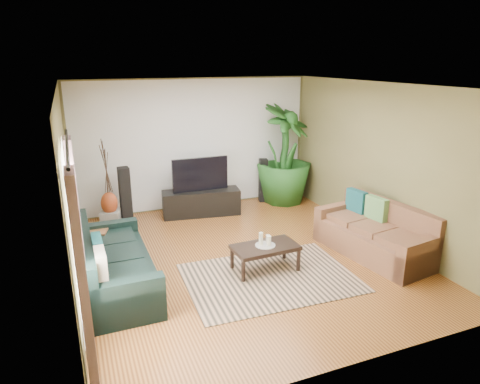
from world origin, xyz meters
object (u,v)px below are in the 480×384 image
coffee_table (265,258)px  television (200,174)px  sofa_right (374,230)px  speaker_right (263,180)px  potted_plant (284,154)px  pedestal (111,219)px  tv_stand (201,203)px  speaker_left (125,196)px  side_table (93,244)px  vase (109,203)px  sofa_left (115,259)px

coffee_table → television: bearing=91.4°
sofa_right → speaker_right: 3.20m
potted_plant → pedestal: 3.86m
speaker_right → tv_stand: bearing=-154.6°
tv_stand → potted_plant: potted_plant is taller
sofa_right → speaker_left: bearing=-138.2°
speaker_left → television: bearing=-6.5°
sofa_right → pedestal: size_ratio=5.81×
sofa_right → coffee_table: 1.88m
speaker_left → pedestal: bearing=-161.8°
television → speaker_left: television is taller
speaker_left → coffee_table: bearing=-62.5°
sofa_right → speaker_left: (-3.53, 2.91, 0.13)m
coffee_table → potted_plant: potted_plant is taller
tv_stand → speaker_right: 1.59m
television → side_table: bearing=-147.6°
television → speaker_left: bearing=177.4°
sofa_right → vase: sofa_right is taller
speaker_left → speaker_right: (3.01, 0.24, -0.07)m
sofa_right → television: 3.53m
vase → sofa_left: bearing=-93.6°
coffee_table → speaker_right: speaker_right is taller
sofa_right → coffee_table: size_ratio=2.00×
potted_plant → pedestal: bearing=-177.1°
coffee_table → pedestal: (-1.99, 2.62, -0.03)m
coffee_table → television: size_ratio=0.85×
sofa_right → speaker_right: speaker_right is taller
speaker_right → vase: size_ratio=2.26×
pedestal → vase: size_ratio=0.78×
sofa_left → television: television is taller
television → sofa_right: bearing=-54.2°
potted_plant → vase: (-3.74, -0.19, -0.59)m
sofa_right → tv_stand: 3.50m
sofa_right → vase: (-3.85, 2.79, 0.06)m
vase → side_table: vase is taller
television → sofa_left: bearing=-129.4°
speaker_right → side_table: speaker_right is taller
sofa_left → coffee_table: bearing=-99.0°
tv_stand → pedestal: (-1.79, -0.04, -0.09)m
speaker_right → television: bearing=-155.3°
coffee_table → speaker_right: (1.34, 3.00, 0.28)m
potted_plant → speaker_left: bearing=-179.0°
potted_plant → speaker_right: bearing=156.1°
sofa_left → sofa_right: bearing=-97.3°
coffee_table → sofa_right: bearing=-7.7°
sofa_right → potted_plant: (-0.10, 2.97, 0.65)m
pedestal → side_table: side_table is taller
sofa_left → vase: 2.31m
side_table → pedestal: bearing=73.6°
coffee_table → speaker_right: size_ratio=1.01×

